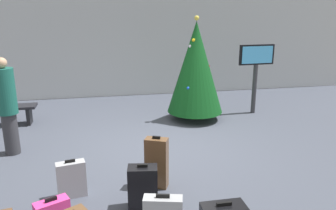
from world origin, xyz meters
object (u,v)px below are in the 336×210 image
at_px(holiday_tree, 196,67).
at_px(suitcase_6, 143,187).
at_px(suitcase_4, 72,179).
at_px(suitcase_3, 157,163).
at_px(traveller_0, 7,105).
at_px(flight_info_kiosk, 256,65).
at_px(waiting_bench, 4,111).

relative_size(holiday_tree, suitcase_6, 3.94).
bearing_deg(holiday_tree, suitcase_6, -116.12).
bearing_deg(suitcase_4, suitcase_3, 1.60).
distance_m(holiday_tree, traveller_0, 4.30).
height_order(holiday_tree, traveller_0, holiday_tree).
distance_m(holiday_tree, flight_info_kiosk, 1.73).
relative_size(suitcase_4, suitcase_6, 0.89).
height_order(suitcase_3, suitcase_4, suitcase_3).
xyz_separation_m(flight_info_kiosk, waiting_bench, (-6.36, 0.24, -0.95)).
height_order(waiting_bench, suitcase_4, suitcase_4).
xyz_separation_m(holiday_tree, waiting_bench, (-4.64, 0.45, -0.98)).
relative_size(flight_info_kiosk, suitcase_6, 2.82).
bearing_deg(holiday_tree, traveller_0, -161.32).
xyz_separation_m(suitcase_4, suitcase_6, (0.99, -0.50, 0.03)).
xyz_separation_m(suitcase_3, suitcase_6, (-0.29, -0.54, -0.09)).
distance_m(flight_info_kiosk, suitcase_6, 5.39).
bearing_deg(flight_info_kiosk, waiting_bench, 177.85).
xyz_separation_m(flight_info_kiosk, traveller_0, (-5.78, -1.58, -0.33)).
xyz_separation_m(traveller_0, suitcase_3, (2.52, -1.81, -0.58)).
height_order(holiday_tree, suitcase_3, holiday_tree).
bearing_deg(waiting_bench, traveller_0, -72.35).
height_order(flight_info_kiosk, suitcase_6, flight_info_kiosk).
height_order(flight_info_kiosk, suitcase_3, flight_info_kiosk).
height_order(flight_info_kiosk, traveller_0, traveller_0).
bearing_deg(flight_info_kiosk, traveller_0, -164.69).
bearing_deg(waiting_bench, flight_info_kiosk, -2.15).
xyz_separation_m(holiday_tree, suitcase_4, (-2.82, -3.22, -1.06)).
height_order(waiting_bench, suitcase_3, suitcase_3).
distance_m(traveller_0, suitcase_4, 2.34).
distance_m(waiting_bench, suitcase_3, 4.78).
height_order(flight_info_kiosk, suitcase_4, flight_info_kiosk).
bearing_deg(traveller_0, suitcase_6, -46.49).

